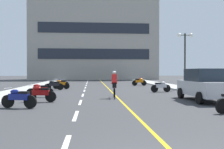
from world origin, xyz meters
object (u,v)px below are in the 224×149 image
Objects in this scene: street_lamp_mid at (185,48)px; motorcycle_3 at (19,98)px; motorcycle_4 at (41,93)px; motorcycle_11 at (139,81)px; motorcycle_5 at (40,90)px; cyclist_rider at (114,84)px; motorcycle_7 at (54,85)px; parked_car_near at (204,85)px; motorcycle_10 at (139,82)px; motorcycle_6 at (161,86)px; motorcycle_9 at (61,83)px; motorcycle_8 at (61,84)px.

motorcycle_3 is (-11.93, -10.71, -3.37)m from street_lamp_mid.
motorcycle_11 is at bearing 62.09° from motorcycle_4.
motorcycle_11 is (9.22, 18.55, 0.00)m from motorcycle_3.
motorcycle_5 is (-11.93, -6.07, -3.37)m from street_lamp_mid.
cyclist_rider is (-7.21, -6.87, -2.96)m from street_lamp_mid.
motorcycle_7 is at bearing -139.48° from motorcycle_11.
street_lamp_mid is 9.52m from parked_car_near.
motorcycle_3 is at bearing -117.70° from motorcycle_10.
parked_car_near is at bearing -104.67° from street_lamp_mid.
motorcycle_4 is 8.52m from motorcycle_7.
motorcycle_7 is 0.97× the size of motorcycle_11.
cyclist_rider is (-4.12, -3.99, 0.41)m from motorcycle_6.
motorcycle_7 is at bearing -179.79° from street_lamp_mid.
motorcycle_4 is at bearing -77.74° from motorcycle_5.
street_lamp_mid reaches higher than parked_car_near.
motorcycle_3 and motorcycle_9 have the same top height.
motorcycle_6 is 0.95× the size of cyclist_rider.
motorcycle_5 is at bearing -125.87° from motorcycle_10.
parked_car_near reaches higher than cyclist_rider.
motorcycle_8 is at bearing 86.88° from motorcycle_5.
motorcycle_9 is at bearing 91.56° from motorcycle_4.
street_lamp_mid is at bearing 43.61° from cyclist_rider.
motorcycle_5 is 1.01× the size of motorcycle_7.
parked_car_near reaches higher than motorcycle_6.
motorcycle_5 is 0.99× the size of motorcycle_9.
parked_car_near is 5.96m from motorcycle_6.
motorcycle_6 is at bearing -92.00° from motorcycle_11.
motorcycle_3 is 1.02× the size of motorcycle_7.
motorcycle_8 is at bearing 90.67° from motorcycle_4.
motorcycle_3 is at bearing -140.84° from cyclist_rider.
motorcycle_9 is 1.00× the size of motorcycle_11.
motorcycle_5 is 9.40m from motorcycle_6.
motorcycle_8 is at bearing -151.40° from motorcycle_10.
motorcycle_4 is 1.03× the size of motorcycle_7.
street_lamp_mid is at bearing 75.33° from parked_car_near.
motorcycle_10 is (8.48, 4.63, 0.00)m from motorcycle_8.
cyclist_rider reaches higher than motorcycle_8.
motorcycle_6 is 1.00× the size of motorcycle_9.
motorcycle_9 is at bearing 127.75° from parked_car_near.
cyclist_rider is at bearing 39.16° from motorcycle_3.
street_lamp_mid is at bearing -7.97° from motorcycle_8.
motorcycle_5 is 1.01× the size of motorcycle_8.
cyclist_rider is at bearing -107.01° from motorcycle_11.
motorcycle_5 is 0.94× the size of cyclist_rider.
street_lamp_mid is 3.01× the size of motorcycle_11.
motorcycle_6 is 9.12m from motorcycle_10.
motorcycle_7 is at bearing 162.23° from motorcycle_6.
motorcycle_7 is (-0.54, 8.50, 0.00)m from motorcycle_4.
motorcycle_4 is 10.16m from motorcycle_8.
motorcycle_7 is 3.45m from motorcycle_9.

